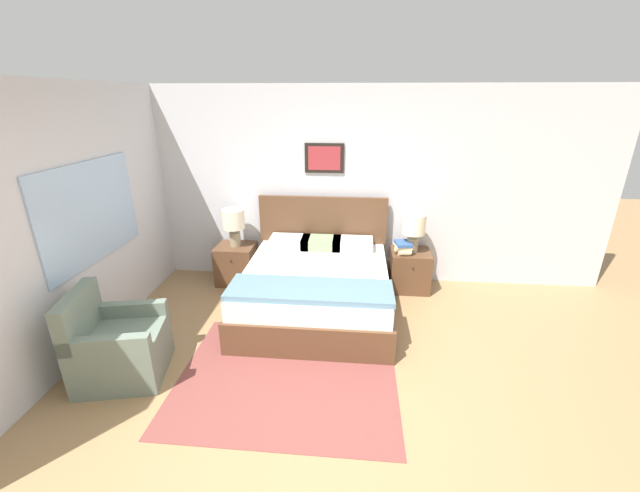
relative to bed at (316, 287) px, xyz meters
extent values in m
plane|color=#99754C|center=(0.17, -1.80, -0.32)|extent=(16.00, 16.00, 0.00)
cube|color=silver|center=(0.17, 1.01, 0.98)|extent=(7.20, 0.06, 2.60)
cube|color=black|center=(0.01, 0.97, 1.38)|extent=(0.51, 0.02, 0.38)
cube|color=#9E2D33|center=(0.01, 0.95, 1.38)|extent=(0.42, 0.00, 0.30)
cube|color=silver|center=(-2.26, -0.41, 0.98)|extent=(0.06, 5.18, 2.60)
cube|color=#9EBCDB|center=(-2.22, -0.60, 1.04)|extent=(0.02, 1.48, 1.01)
cube|color=brown|center=(-0.14, -1.23, -0.31)|extent=(2.01, 1.69, 0.01)
cube|color=brown|center=(0.00, -0.04, -0.18)|extent=(1.73, 1.91, 0.28)
cube|color=brown|center=(0.00, -0.96, 0.00)|extent=(1.73, 0.06, 0.08)
cube|color=white|center=(0.00, -0.04, 0.10)|extent=(1.66, 1.83, 0.28)
cube|color=brown|center=(0.00, 0.89, 0.56)|extent=(1.73, 0.06, 0.64)
cube|color=slate|center=(0.00, -0.62, 0.28)|extent=(1.70, 0.53, 0.06)
cube|color=white|center=(-0.42, 0.66, 0.32)|extent=(0.52, 0.32, 0.14)
cube|color=white|center=(0.42, 0.66, 0.32)|extent=(0.52, 0.32, 0.14)
cube|color=gray|center=(0.00, 0.66, 0.32)|extent=(0.52, 0.32, 0.14)
cube|color=slate|center=(-1.66, -1.34, -0.09)|extent=(0.85, 0.83, 0.46)
cube|color=slate|center=(-1.96, -1.40, 0.34)|extent=(0.27, 0.70, 0.41)
cube|color=slate|center=(-1.73, -1.05, 0.21)|extent=(0.73, 0.25, 0.14)
cube|color=slate|center=(-1.60, -1.62, 0.21)|extent=(0.73, 0.25, 0.14)
cube|color=brown|center=(-1.19, 0.69, -0.05)|extent=(0.51, 0.47, 0.54)
sphere|color=#332D28|center=(-1.19, 0.45, 0.10)|extent=(0.02, 0.02, 0.02)
cube|color=brown|center=(1.19, 0.69, -0.05)|extent=(0.51, 0.47, 0.54)
sphere|color=#332D28|center=(1.19, 0.45, 0.10)|extent=(0.02, 0.02, 0.02)
cylinder|color=gray|center=(-1.18, 0.70, 0.32)|extent=(0.14, 0.14, 0.19)
cylinder|color=gray|center=(-1.18, 0.70, 0.44)|extent=(0.02, 0.02, 0.06)
cylinder|color=beige|center=(-1.18, 0.70, 0.60)|extent=(0.30, 0.30, 0.26)
cylinder|color=gray|center=(1.19, 0.70, 0.32)|extent=(0.14, 0.14, 0.19)
cylinder|color=gray|center=(1.19, 0.70, 0.44)|extent=(0.02, 0.02, 0.06)
cylinder|color=beige|center=(1.19, 0.70, 0.60)|extent=(0.30, 0.30, 0.26)
cube|color=beige|center=(1.07, 0.65, 0.23)|extent=(0.18, 0.22, 0.03)
cube|color=beige|center=(1.07, 0.65, 0.26)|extent=(0.19, 0.29, 0.03)
cube|color=beige|center=(1.07, 0.65, 0.29)|extent=(0.24, 0.24, 0.03)
cube|color=beige|center=(1.07, 0.65, 0.31)|extent=(0.23, 0.23, 0.03)
cube|color=#335693|center=(1.07, 0.65, 0.35)|extent=(0.23, 0.26, 0.04)
camera|label=1|loc=(0.44, -4.18, 2.14)|focal=22.00mm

